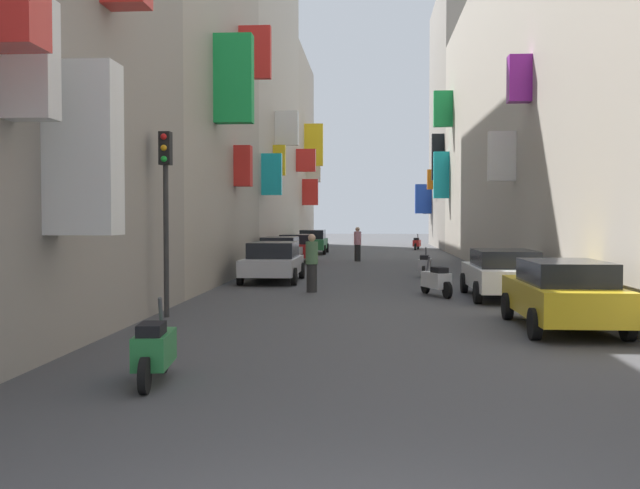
{
  "coord_description": "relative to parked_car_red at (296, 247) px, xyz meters",
  "views": [
    {
      "loc": [
        0.06,
        -4.21,
        2.27
      ],
      "look_at": [
        -1.96,
        24.55,
        1.22
      ],
      "focal_mm": 41.28,
      "sensor_mm": 36.0,
      "label": 1
    }
  ],
  "objects": [
    {
      "name": "scooter_red",
      "position": [
        7.04,
        14.97,
        -0.29
      ],
      "size": [
        0.65,
        1.8,
        1.13
      ],
      "color": "red",
      "rests_on": "ground"
    },
    {
      "name": "building_right_mid_b",
      "position": [
        11.77,
        19.67,
        8.85
      ],
      "size": [
        7.35,
        14.22,
        19.22
      ],
      "color": "gray",
      "rests_on": "ground"
    },
    {
      "name": "pedestrian_near_left",
      "position": [
        3.11,
        0.86,
        0.15
      ],
      "size": [
        0.54,
        0.54,
        1.79
      ],
      "color": "black",
      "rests_on": "ground"
    },
    {
      "name": "building_left_mid_b",
      "position": [
        -4.21,
        4.44,
        9.64
      ],
      "size": [
        7.3,
        18.06,
        20.8
      ],
      "color": "#B2A899",
      "rests_on": "ground"
    },
    {
      "name": "traffic_light_near_corner",
      "position": [
        -0.83,
        -21.02,
        2.13
      ],
      "size": [
        0.26,
        0.34,
        4.22
      ],
      "color": "#2D2D2D",
      "rests_on": "ground"
    },
    {
      "name": "scooter_silver",
      "position": [
        5.87,
        -9.25,
        -0.29
      ],
      "size": [
        0.6,
        1.91,
        1.13
      ],
      "color": "#ADADB2",
      "rests_on": "ground"
    },
    {
      "name": "parked_car_green",
      "position": [
        0.11,
        9.02,
        0.03
      ],
      "size": [
        1.86,
        4.46,
        1.5
      ],
      "color": "#236638",
      "rests_on": "ground"
    },
    {
      "name": "parked_car_red",
      "position": [
        0.0,
        0.0,
        0.0
      ],
      "size": [
        1.94,
        3.95,
        1.42
      ],
      "color": "#B21E1E",
      "rests_on": "ground"
    },
    {
      "name": "pedestrian_crossing",
      "position": [
        2.02,
        -15.14,
        0.14
      ],
      "size": [
        0.42,
        0.42,
        1.78
      ],
      "color": "#282828",
      "rests_on": "ground"
    },
    {
      "name": "parked_car_yellow",
      "position": [
        7.71,
        -22.29,
        -0.0
      ],
      "size": [
        1.87,
        4.16,
        1.41
      ],
      "color": "gold",
      "rests_on": "ground"
    },
    {
      "name": "building_left_mid_a",
      "position": [
        -4.21,
        -11.23,
        5.63
      ],
      "size": [
        7.24,
        13.28,
        12.75
      ],
      "color": "#9E9384",
      "rests_on": "ground"
    },
    {
      "name": "parked_car_white",
      "position": [
        7.54,
        -16.49,
        -0.02
      ],
      "size": [
        1.97,
        4.29,
        1.37
      ],
      "color": "white",
      "rests_on": "ground"
    },
    {
      "name": "building_left_mid_c",
      "position": [
        -4.2,
        20.12,
        6.59
      ],
      "size": [
        7.4,
        13.32,
        14.68
      ],
      "color": "#B2A899",
      "rests_on": "ground"
    },
    {
      "name": "parked_car_silver",
      "position": [
        0.33,
        -11.49,
        -0.01
      ],
      "size": [
        2.0,
        4.26,
        1.4
      ],
      "color": "#B7B7BC",
      "rests_on": "ground"
    },
    {
      "name": "ground_plane",
      "position": [
        3.78,
        -3.22,
        -0.75
      ],
      "size": [
        140.0,
        140.0,
        0.0
      ],
      "primitive_type": "plane",
      "color": "#424244"
    },
    {
      "name": "scooter_white",
      "position": [
        5.72,
        -16.0,
        -0.29
      ],
      "size": [
        0.82,
        1.87,
        1.13
      ],
      "color": "silver",
      "rests_on": "ground"
    },
    {
      "name": "scooter_green",
      "position": [
        0.86,
        -27.58,
        -0.29
      ],
      "size": [
        0.55,
        1.85,
        1.13
      ],
      "color": "#287F3D",
      "rests_on": "ground"
    },
    {
      "name": "parked_car_grey",
      "position": [
        -0.21,
        -5.27,
        0.0
      ],
      "size": [
        1.83,
        4.37,
        1.42
      ],
      "color": "slate",
      "rests_on": "ground"
    },
    {
      "name": "building_right_mid_a",
      "position": [
        11.78,
        -6.29,
        6.06
      ],
      "size": [
        7.16,
        37.73,
        13.62
      ],
      "color": "#B2A899",
      "rests_on": "ground"
    }
  ]
}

